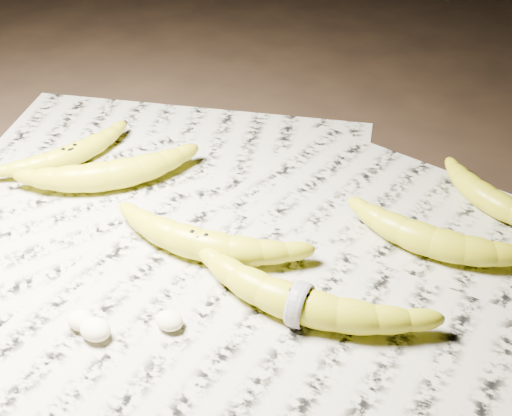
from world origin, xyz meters
The scene contains 12 objects.
ground centered at (0.00, 0.00, 0.00)m, with size 3.00×3.00×0.00m, color black.
newspaper_patch centered at (0.01, -0.01, 0.00)m, with size 0.90×0.70×0.01m, color #B0AC97.
banana_left_a centered at (-0.29, 0.04, 0.02)m, with size 0.18×0.05×0.03m, color gold, non-canonical shape.
banana_left_b centered at (-0.21, 0.03, 0.03)m, with size 0.21×0.07×0.04m, color gold, non-canonical shape.
banana_center centered at (-0.02, -0.03, 0.03)m, with size 0.21×0.06×0.04m, color gold, non-canonical shape.
banana_taped centered at (0.13, -0.06, 0.03)m, with size 0.25×0.07×0.04m, color gold, non-canonical shape.
banana_upper_a centered at (0.21, 0.12, 0.03)m, with size 0.20×0.06×0.04m, color gold, non-canonical shape.
banana_upper_b centered at (0.24, 0.24, 0.03)m, with size 0.17×0.06×0.03m, color gold, non-canonical shape.
measuring_tape centered at (0.13, -0.06, 0.03)m, with size 0.05×0.05×0.00m, color white.
flesh_chunk_a centered at (-0.04, -0.19, 0.02)m, with size 0.03×0.03×0.02m, color #FFF1C5.
flesh_chunk_b centered at (-0.06, -0.19, 0.02)m, with size 0.03×0.03×0.02m, color #FFF1C5.
flesh_chunk_c centered at (0.02, -0.14, 0.02)m, with size 0.03×0.03×0.02m, color #FFF1C5.
Camera 1 is at (0.37, -0.54, 0.56)m, focal length 50.00 mm.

